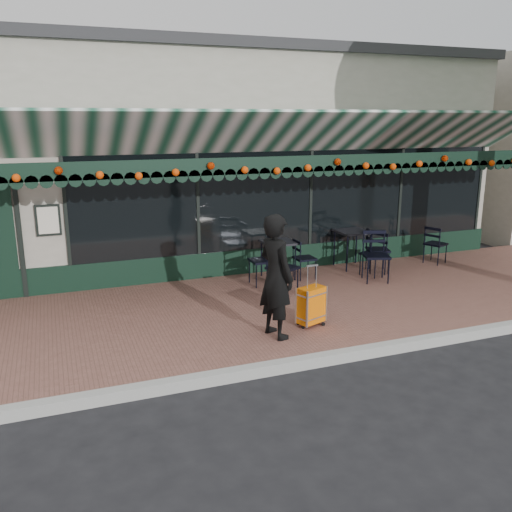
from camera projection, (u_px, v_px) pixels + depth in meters
name	position (u px, v px, depth m)	size (l,w,h in m)	color
ground	(345.00, 358.00, 7.51)	(80.00, 80.00, 0.00)	black
sidewalk	(286.00, 307.00, 9.30)	(18.00, 4.00, 0.15)	brown
curb	(348.00, 355.00, 7.42)	(18.00, 0.16, 0.15)	#9E9E99
restaurant_building	(196.00, 156.00, 14.05)	(12.00, 9.60, 4.50)	gray
woman	(276.00, 276.00, 7.68)	(0.66, 0.43, 1.80)	black
suitcase	(311.00, 306.00, 8.21)	(0.47, 0.36, 0.95)	orange
cafe_table_a	(352.00, 234.00, 11.34)	(0.65, 0.65, 0.80)	black
cafe_table_b	(278.00, 245.00, 10.58)	(0.61, 0.61, 0.75)	black
chair_a_left	(373.00, 254.00, 10.83)	(0.44, 0.44, 0.87)	black
chair_a_right	(378.00, 250.00, 11.08)	(0.45, 0.45, 0.90)	black
chair_a_front	(376.00, 256.00, 10.42)	(0.49, 0.49, 0.98)	black
chair_a_extra	(436.00, 244.00, 11.76)	(0.42, 0.42, 0.83)	black
chair_b_left	(262.00, 261.00, 10.23)	(0.46, 0.46, 0.91)	black
chair_b_right	(305.00, 259.00, 10.63)	(0.40, 0.40, 0.80)	black
chair_b_front	(283.00, 268.00, 9.65)	(0.48, 0.48, 0.95)	black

